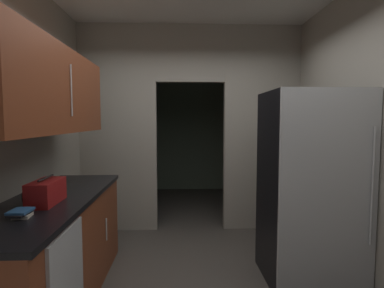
% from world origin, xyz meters
% --- Properties ---
extents(kitchen_partition, '(3.04, 0.12, 2.84)m').
position_xyz_m(kitchen_partition, '(-0.00, 1.73, 1.53)').
color(kitchen_partition, '#9E998C').
rests_on(kitchen_partition, ground).
extents(adjoining_room_shell, '(3.04, 2.61, 2.84)m').
position_xyz_m(adjoining_room_shell, '(0.00, 3.48, 1.42)').
color(adjoining_room_shell, slate).
rests_on(adjoining_room_shell, ground).
extents(refrigerator, '(0.84, 0.79, 1.81)m').
position_xyz_m(refrigerator, '(1.09, 0.26, 0.91)').
color(refrigerator, black).
rests_on(refrigerator, ground).
extents(lower_cabinet_run, '(0.66, 2.10, 0.91)m').
position_xyz_m(lower_cabinet_run, '(-1.19, -0.09, 0.46)').
color(lower_cabinet_run, brown).
rests_on(lower_cabinet_run, ground).
extents(upper_cabinet_counterside, '(0.36, 1.89, 0.68)m').
position_xyz_m(upper_cabinet_counterside, '(-1.19, -0.09, 1.78)').
color(upper_cabinet_counterside, brown).
extents(boombox, '(0.18, 0.37, 0.21)m').
position_xyz_m(boombox, '(-1.16, -0.26, 1.00)').
color(boombox, maroon).
rests_on(boombox, lower_cabinet_run).
extents(book_stack, '(0.13, 0.17, 0.05)m').
position_xyz_m(book_stack, '(-1.18, -0.60, 0.94)').
color(book_stack, beige).
rests_on(book_stack, lower_cabinet_run).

